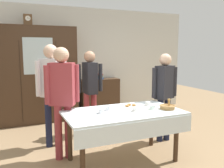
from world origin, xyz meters
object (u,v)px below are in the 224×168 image
object	(u,v)px
book_stack	(100,76)
spoon_far_right	(74,112)
bookshelf_low	(100,97)
tea_cup_far_left	(152,108)
tea_cup_back_edge	(101,112)
bread_basket	(167,107)
person_behind_table_right	(164,89)
person_beside_shelf	(62,92)
tea_cup_front_edge	(135,109)
tea_cup_mid_right	(148,104)
pastry_plate	(130,106)
tea_cup_near_left	(108,109)
person_behind_table_left	(90,84)
dining_table	(124,119)
spoon_near_left	(117,115)
spoon_front_edge	(95,116)
wall_cabinet	(38,75)
person_near_right_end	(52,85)
mantel_clock	(28,20)

from	to	relation	value
book_stack	spoon_far_right	distance (m)	2.72
bookshelf_low	spoon_far_right	xyz separation A→B (m)	(-1.29, -2.39, 0.31)
bookshelf_low	tea_cup_far_left	xyz separation A→B (m)	(-0.17, -2.70, 0.33)
tea_cup_back_edge	bread_basket	xyz separation A→B (m)	(1.02, -0.16, 0.01)
tea_cup_far_left	person_behind_table_right	size ratio (longest dim) A/B	0.08
bread_basket	person_beside_shelf	xyz separation A→B (m)	(-1.47, 0.59, 0.24)
tea_cup_front_edge	tea_cup_mid_right	distance (m)	0.43
bread_basket	tea_cup_back_edge	bearing A→B (deg)	170.92
tea_cup_back_edge	pastry_plate	distance (m)	0.59
person_behind_table_right	person_beside_shelf	size ratio (longest dim) A/B	0.94
tea_cup_near_left	person_behind_table_left	xyz separation A→B (m)	(0.13, 1.23, 0.20)
dining_table	tea_cup_near_left	bearing A→B (deg)	139.49
pastry_plate	person_beside_shelf	distance (m)	1.07
tea_cup_mid_right	pastry_plate	bearing A→B (deg)	177.02
bread_basket	person_behind_table_right	world-z (taller)	person_behind_table_right
bookshelf_low	tea_cup_near_left	bearing A→B (deg)	-107.80
dining_table	spoon_near_left	bearing A→B (deg)	-139.76
tea_cup_front_edge	person_beside_shelf	distance (m)	1.11
tea_cup_mid_right	spoon_near_left	size ratio (longest dim) A/B	1.09
bread_basket	bookshelf_low	bearing A→B (deg)	91.31
tea_cup_back_edge	person_behind_table_right	world-z (taller)	person_behind_table_right
bread_basket	pastry_plate	xyz separation A→B (m)	(-0.46, 0.33, -0.02)
spoon_front_edge	spoon_far_right	bearing A→B (deg)	121.19
tea_cup_back_edge	person_behind_table_left	size ratio (longest dim) A/B	0.08
wall_cabinet	book_stack	world-z (taller)	wall_cabinet
tea_cup_front_edge	spoon_front_edge	world-z (taller)	tea_cup_front_edge
bookshelf_low	tea_cup_front_edge	size ratio (longest dim) A/B	7.62
bookshelf_low	spoon_near_left	distance (m)	2.90
person_behind_table_left	person_near_right_end	size ratio (longest dim) A/B	0.94
tea_cup_near_left	mantel_clock	bearing A→B (deg)	109.90
dining_table	spoon_near_left	xyz separation A→B (m)	(-0.17, -0.14, 0.11)
dining_table	person_beside_shelf	bearing A→B (deg)	149.46
wall_cabinet	book_stack	xyz separation A→B (m)	(1.51, 0.05, -0.10)
bread_basket	pastry_plate	size ratio (longest dim) A/B	0.86
spoon_near_left	bookshelf_low	bearing A→B (deg)	74.36
tea_cup_front_edge	tea_cup_back_edge	world-z (taller)	same
book_stack	tea_cup_far_left	distance (m)	2.71
mantel_clock	tea_cup_front_edge	xyz separation A→B (m)	(1.23, -2.63, -1.51)
tea_cup_front_edge	spoon_front_edge	bearing A→B (deg)	-176.11
tea_cup_back_edge	person_beside_shelf	world-z (taller)	person_beside_shelf
book_stack	bread_basket	world-z (taller)	book_stack
dining_table	wall_cabinet	world-z (taller)	wall_cabinet
tea_cup_near_left	person_near_right_end	distance (m)	1.13
tea_cup_near_left	person_near_right_end	xyz separation A→B (m)	(-0.67, 0.86, 0.28)
mantel_clock	person_behind_table_left	bearing A→B (deg)	-50.08
person_beside_shelf	bookshelf_low	bearing A→B (deg)	57.14
tea_cup_far_left	person_behind_table_right	xyz separation A→B (m)	(0.60, 0.54, 0.17)
wall_cabinet	bookshelf_low	size ratio (longest dim) A/B	2.21
pastry_plate	person_behind_table_right	xyz separation A→B (m)	(0.83, 0.27, 0.19)
spoon_front_edge	person_behind_table_left	world-z (taller)	person_behind_table_left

